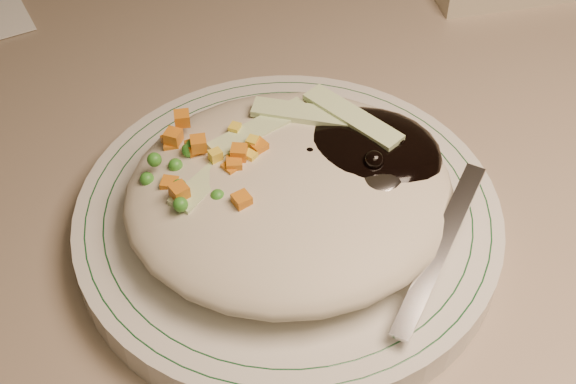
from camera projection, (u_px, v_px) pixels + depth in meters
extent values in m
cube|color=gray|center=(303.00, 70.00, 0.64)|extent=(1.40, 0.70, 0.04)
cylinder|color=silver|center=(288.00, 221.00, 0.49)|extent=(0.26, 0.26, 0.02)
torus|color=#144723|center=(288.00, 210.00, 0.48)|extent=(0.24, 0.24, 0.00)
torus|color=#144723|center=(288.00, 210.00, 0.48)|extent=(0.22, 0.22, 0.00)
ellipsoid|color=beige|center=(290.00, 193.00, 0.46)|extent=(0.19, 0.18, 0.04)
ellipsoid|color=black|center=(359.00, 159.00, 0.48)|extent=(0.10, 0.09, 0.03)
ellipsoid|color=orange|center=(208.00, 177.00, 0.47)|extent=(0.08, 0.08, 0.02)
sphere|color=black|center=(309.00, 156.00, 0.46)|extent=(0.01, 0.01, 0.01)
sphere|color=black|center=(355.00, 143.00, 0.47)|extent=(0.01, 0.01, 0.01)
sphere|color=black|center=(396.00, 141.00, 0.47)|extent=(0.01, 0.01, 0.01)
sphere|color=black|center=(378.00, 135.00, 0.48)|extent=(0.01, 0.01, 0.01)
sphere|color=black|center=(374.00, 161.00, 0.45)|extent=(0.01, 0.01, 0.01)
sphere|color=black|center=(354.00, 151.00, 0.47)|extent=(0.01, 0.01, 0.01)
sphere|color=black|center=(368.00, 136.00, 0.48)|extent=(0.01, 0.01, 0.01)
cube|color=orange|center=(199.00, 144.00, 0.46)|extent=(0.01, 0.01, 0.01)
cube|color=orange|center=(231.00, 180.00, 0.45)|extent=(0.01, 0.01, 0.01)
cube|color=orange|center=(173.00, 137.00, 0.47)|extent=(0.01, 0.01, 0.01)
cube|color=orange|center=(239.00, 153.00, 0.45)|extent=(0.01, 0.01, 0.01)
cube|color=orange|center=(234.00, 165.00, 0.45)|extent=(0.01, 0.01, 0.01)
cube|color=orange|center=(170.00, 142.00, 0.48)|extent=(0.01, 0.01, 0.01)
cube|color=orange|center=(195.00, 148.00, 0.46)|extent=(0.01, 0.01, 0.01)
cube|color=orange|center=(232.00, 170.00, 0.45)|extent=(0.01, 0.01, 0.01)
cube|color=orange|center=(259.00, 148.00, 0.46)|extent=(0.01, 0.01, 0.01)
cube|color=orange|center=(182.00, 118.00, 0.47)|extent=(0.01, 0.01, 0.01)
cube|color=orange|center=(179.00, 192.00, 0.44)|extent=(0.01, 0.01, 0.01)
cube|color=orange|center=(242.00, 201.00, 0.43)|extent=(0.01, 0.01, 0.01)
cube|color=orange|center=(170.00, 186.00, 0.45)|extent=(0.01, 0.01, 0.01)
cube|color=orange|center=(172.00, 147.00, 0.48)|extent=(0.01, 0.01, 0.01)
sphere|color=#388C28|center=(232.00, 160.00, 0.46)|extent=(0.01, 0.01, 0.01)
sphere|color=#388C28|center=(180.00, 205.00, 0.43)|extent=(0.01, 0.01, 0.01)
sphere|color=#388C28|center=(176.00, 165.00, 0.46)|extent=(0.01, 0.01, 0.01)
sphere|color=#388C28|center=(154.00, 160.00, 0.45)|extent=(0.01, 0.01, 0.01)
sphere|color=#388C28|center=(226.00, 155.00, 0.47)|extent=(0.01, 0.01, 0.01)
sphere|color=#388C28|center=(245.00, 197.00, 0.45)|extent=(0.01, 0.01, 0.01)
sphere|color=#388C28|center=(207.00, 173.00, 0.46)|extent=(0.01, 0.01, 0.01)
sphere|color=#388C28|center=(199.00, 198.00, 0.45)|extent=(0.01, 0.01, 0.01)
sphere|color=#388C28|center=(147.00, 179.00, 0.46)|extent=(0.01, 0.01, 0.01)
sphere|color=#388C28|center=(192.00, 146.00, 0.46)|extent=(0.01, 0.01, 0.01)
sphere|color=#388C28|center=(189.00, 150.00, 0.46)|extent=(0.01, 0.01, 0.01)
sphere|color=#388C28|center=(179.00, 186.00, 0.45)|extent=(0.01, 0.01, 0.01)
sphere|color=#388C28|center=(218.00, 196.00, 0.44)|extent=(0.01, 0.01, 0.01)
sphere|color=#388C28|center=(261.00, 133.00, 0.48)|extent=(0.01, 0.01, 0.01)
cube|color=yellow|center=(223.00, 155.00, 0.47)|extent=(0.01, 0.01, 0.01)
cube|color=yellow|center=(250.00, 157.00, 0.46)|extent=(0.01, 0.01, 0.01)
cube|color=yellow|center=(204.00, 154.00, 0.47)|extent=(0.01, 0.01, 0.01)
cube|color=yellow|center=(216.00, 156.00, 0.46)|extent=(0.01, 0.01, 0.01)
cube|color=yellow|center=(208.00, 175.00, 0.46)|extent=(0.01, 0.01, 0.01)
cube|color=yellow|center=(253.00, 143.00, 0.46)|extent=(0.01, 0.01, 0.01)
cube|color=yellow|center=(235.00, 130.00, 0.47)|extent=(0.01, 0.01, 0.01)
cube|color=yellow|center=(224.00, 174.00, 0.46)|extent=(0.01, 0.01, 0.01)
cube|color=#B2D18C|center=(260.00, 128.00, 0.48)|extent=(0.07, 0.04, 0.00)
cube|color=#B2D18C|center=(308.00, 114.00, 0.48)|extent=(0.07, 0.04, 0.00)
cube|color=#B2D18C|center=(217.00, 172.00, 0.45)|extent=(0.06, 0.06, 0.00)
cube|color=#B2D18C|center=(353.00, 117.00, 0.48)|extent=(0.05, 0.06, 0.00)
cube|color=#B2D18C|center=(300.00, 185.00, 0.45)|extent=(0.07, 0.03, 0.00)
cube|color=#B2D18C|center=(318.00, 148.00, 0.47)|extent=(0.07, 0.03, 0.00)
ellipsoid|color=silver|center=(375.00, 175.00, 0.46)|extent=(0.06, 0.06, 0.01)
cube|color=silver|center=(440.00, 248.00, 0.43)|extent=(0.08, 0.10, 0.03)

